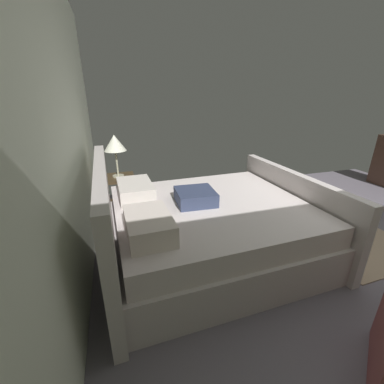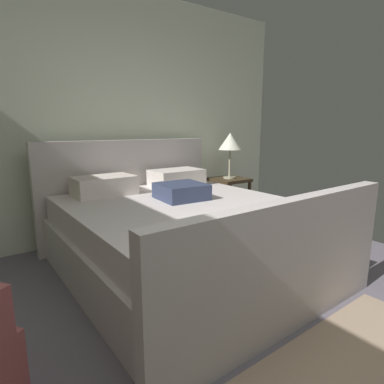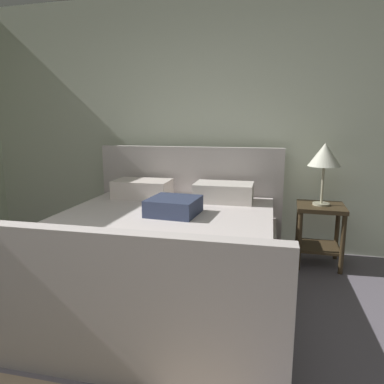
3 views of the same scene
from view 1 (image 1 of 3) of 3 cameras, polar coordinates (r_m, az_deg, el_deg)
The scene contains 6 objects.
ground_plane at distance 3.72m, azimuth 30.48°, elevation -9.48°, with size 4.84×5.86×0.02m, color slate.
wall_back at distance 2.12m, azimuth -28.35°, elevation 9.50°, with size 4.96×0.12×2.74m, color silver.
bed at distance 2.81m, azimuth 3.41°, elevation -7.78°, with size 2.07×2.31×1.12m.
nightstand_right at distance 3.84m, azimuth -15.96°, elevation 0.56°, with size 0.44×0.44×0.60m.
table_lamp_right at distance 3.67m, azimuth -17.03°, elevation 10.33°, with size 0.30×0.30×0.59m.
area_rug at distance 3.93m, azimuth 29.12°, elevation -7.35°, with size 1.84×1.20×0.01m, color tan.
Camera 1 is at (-2.05, 2.58, 1.72)m, focal length 23.63 mm.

